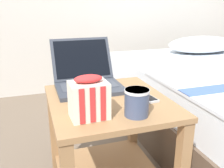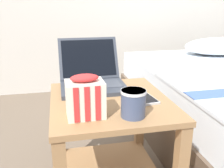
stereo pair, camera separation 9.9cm
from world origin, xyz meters
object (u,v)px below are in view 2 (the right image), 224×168
object	(u,v)px
snack_bag	(85,97)
cell_phone	(145,98)
laptop	(92,77)
mug_front_left	(133,102)

from	to	relation	value
snack_bag	cell_phone	size ratio (longest dim) A/B	1.08
laptop	mug_front_left	world-z (taller)	laptop
cell_phone	laptop	bearing A→B (deg)	131.11
mug_front_left	cell_phone	distance (m)	0.18
laptop	snack_bag	distance (m)	0.34
mug_front_left	snack_bag	size ratio (longest dim) A/B	0.82
mug_front_left	snack_bag	bearing A→B (deg)	168.18
laptop	snack_bag	size ratio (longest dim) A/B	2.12
mug_front_left	cell_phone	xyz separation A→B (m)	(0.10, 0.15, -0.05)
laptop	mug_front_left	size ratio (longest dim) A/B	2.58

